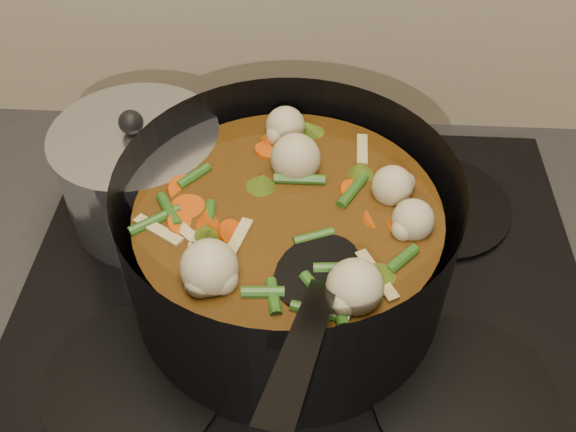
{
  "coord_description": "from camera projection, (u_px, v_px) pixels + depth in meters",
  "views": [
    {
      "loc": [
        0.01,
        1.49,
        1.5
      ],
      "look_at": [
        -0.02,
        1.92,
        1.05
      ],
      "focal_mm": 40.0,
      "sensor_mm": 36.0,
      "label": 1
    }
  ],
  "objects": [
    {
      "name": "stovetop",
      "position": [
        303.0,
        288.0,
        0.72
      ],
      "size": [
        0.62,
        0.54,
        0.03
      ],
      "color": "black",
      "rests_on": "counter"
    },
    {
      "name": "stockpot",
      "position": [
        288.0,
        243.0,
        0.65
      ],
      "size": [
        0.42,
        0.5,
        0.24
      ],
      "rotation": [
        0.0,
        0.0,
        -0.35
      ],
      "color": "black",
      "rests_on": "stovetop"
    },
    {
      "name": "saucepan",
      "position": [
        142.0,
        174.0,
        0.74
      ],
      "size": [
        0.19,
        0.19,
        0.15
      ],
      "rotation": [
        0.0,
        0.0,
        -0.29
      ],
      "color": "silver",
      "rests_on": "stovetop"
    }
  ]
}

